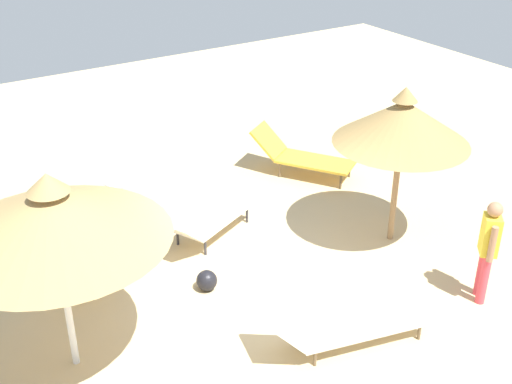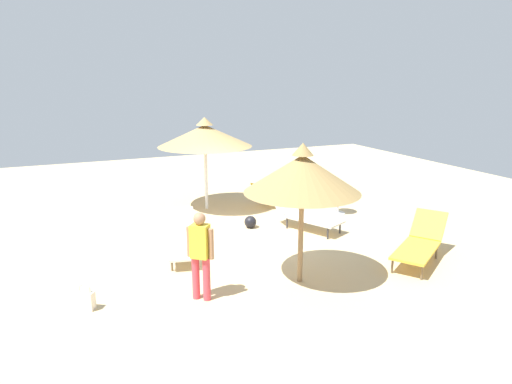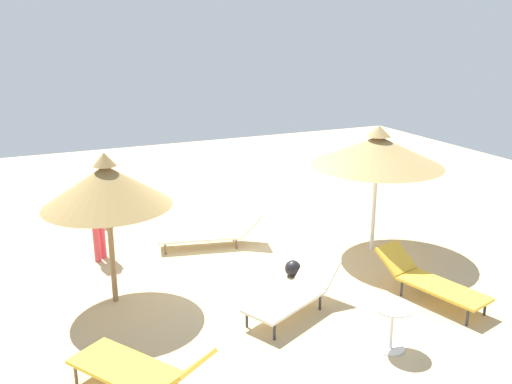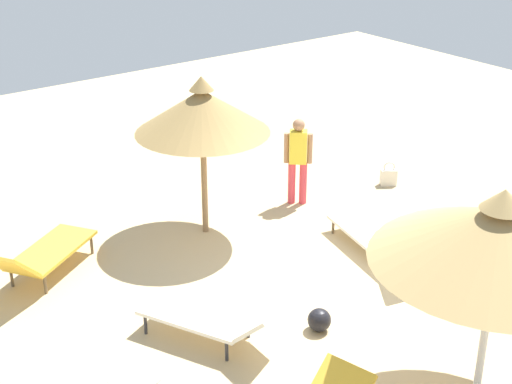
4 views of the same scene
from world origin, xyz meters
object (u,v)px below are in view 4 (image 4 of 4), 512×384
Objects in this scene: parasol_umbrella_far_left at (202,111)px; person_standing_edge at (298,156)px; parasol_umbrella_far_right at (499,235)px; beach_ball at (319,320)px; lounge_chair_near_left at (380,240)px; lounge_chair_back at (213,316)px; lounge_chair_center at (39,255)px; handbag at (389,177)px.

parasol_umbrella_far_left is 1.68× the size of person_standing_edge.
parasol_umbrella_far_right is 2.93m from beach_ball.
parasol_umbrella_far_right is 3.82m from lounge_chair_near_left.
person_standing_edge is 3.97m from beach_ball.
lounge_chair_center reaches higher than lounge_chair_back.
beach_ball is (2.12, 0.47, -1.97)m from parasol_umbrella_far_right.
parasol_umbrella_far_left reaches higher than lounge_chair_near_left.
lounge_chair_center is at bearing 86.97° from parasol_umbrella_far_left.
parasol_umbrella_far_right is 3.67m from lounge_chair_back.
parasol_umbrella_far_left is 2.22m from person_standing_edge.
lounge_chair_center is (0.15, 2.74, -1.64)m from parasol_umbrella_far_left.
lounge_chair_center is 4.66m from person_standing_edge.
beach_ball is (-3.22, 0.37, -1.89)m from parasol_umbrella_far_left.
parasol_umbrella_far_left reaches higher than lounge_chair_center.
lounge_chair_near_left is at bearing -65.98° from beach_ball.
beach_ball is at bearing -116.90° from lounge_chair_back.
parasol_umbrella_far_left is 3.76m from beach_ball.
parasol_umbrella_far_right reaches higher than person_standing_edge.
lounge_chair_near_left reaches higher than handbag.
parasol_umbrella_far_right is at bearing 143.25° from handbag.
lounge_chair_near_left is (-2.34, -1.62, -1.74)m from parasol_umbrella_far_left.
person_standing_edge is 2.03m from handbag.
person_standing_edge reaches higher than beach_ball.
lounge_chair_center reaches higher than beach_ball.
parasol_umbrella_far_left is at bearing 1.09° from parasol_umbrella_far_right.
beach_ball is at bearing 173.46° from parasol_umbrella_far_left.
person_standing_edge is (5.29, -1.79, -1.24)m from parasol_umbrella_far_right.
person_standing_edge is (-0.19, -4.64, 0.47)m from lounge_chair_center.
lounge_chair_back is at bearing -157.26° from lounge_chair_center.
beach_ball is (-2.76, 4.11, -0.01)m from handbag.
handbag is (4.88, -3.64, -1.95)m from parasol_umbrella_far_right.
lounge_chair_back is 1.27× the size of person_standing_edge.
parasol_umbrella_far_left is at bearing 88.53° from person_standing_edge.
beach_ball is at bearing 114.02° from lounge_chair_near_left.
lounge_chair_back is at bearing 31.72° from parasol_umbrella_far_right.
lounge_chair_center is at bearing 22.74° from lounge_chair_back.
person_standing_edge is at bearing -6.86° from lounge_chair_near_left.
lounge_chair_center is (5.49, 2.85, -1.71)m from parasol_umbrella_far_right.
person_standing_edge reaches higher than lounge_chair_back.
lounge_chair_center is at bearing 60.34° from lounge_chair_near_left.
lounge_chair_near_left is at bearing 131.37° from handbag.
parasol_umbrella_far_right is 5.34m from parasol_umbrella_far_left.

